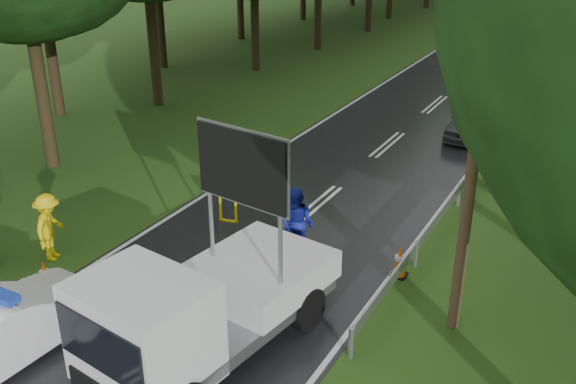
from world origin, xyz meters
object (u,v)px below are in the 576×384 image
Objects in this scene: civilian at (297,224)px; queue_car_third at (522,43)px; work_truck at (198,308)px; queue_car_second at (514,75)px; barrier at (259,202)px; queue_car_fourth at (561,25)px; officer at (275,185)px; police_sedan at (3,328)px; queue_car_first at (473,120)px.

civilian reaches higher than queue_car_third.
work_truck reaches higher than queue_car_second.
barrier is 0.55× the size of queue_car_fourth.
police_sedan is at bearing 37.40° from officer.
officer is 17.44m from queue_car_second.
barrier is 1.01m from officer.
civilian is 27.30m from queue_car_third.
civilian is at bearing -42.07° from barrier.
queue_car_second is at bearing 94.89° from work_truck.
work_truck reaches higher than queue_car_third.
work_truck is 6.76m from officer.
barrier is 1.37× the size of officer.
queue_car_first is 7.55m from queue_car_second.
queue_car_second is 16.53m from queue_car_fourth.
barrier is 0.63× the size of queue_car_first.
queue_car_third is at bearing -105.23° from queue_car_fourth.
queue_car_first is (3.28, 10.55, -0.11)m from barrier.
queue_car_third is at bearing 94.09° from queue_car_first.
queue_car_first is 0.88× the size of queue_car_fourth.
officer reaches higher than queue_car_second.
queue_car_third is (-1.12, 8.20, 0.03)m from queue_car_second.
civilian is 0.36× the size of queue_car_second.
police_sedan reaches higher than barrier.
civilian is 35.67m from queue_car_fourth.
police_sedan reaches higher than queue_car_fourth.
civilian is 0.50× the size of queue_car_first.
police_sedan reaches higher than queue_car_second.
police_sedan is 8.39m from officer.
civilian is at bearing -100.23° from queue_car_fourth.
police_sedan is 25.82m from queue_car_second.
queue_car_fourth is at bearing 96.33° from work_truck.
queue_car_first is (1.58, 11.55, -0.30)m from civilian.
queue_car_second reaches higher than queue_car_fourth.
queue_car_second is at bearing -97.57° from queue_car_fourth.
queue_car_first is at bearing 93.52° from work_truck.
queue_car_second reaches higher than barrier.
work_truck is 2.44× the size of barrier.
barrier is at bearing -107.83° from queue_car_second.
officer reaches higher than barrier.
barrier is at bearing 50.50° from officer.
officer reaches higher than queue_car_first.
work_truck is at bearing -148.54° from police_sedan.
officer is (-0.06, 1.00, 0.11)m from barrier.
queue_car_second is at bearing -97.85° from police_sedan.
police_sedan is at bearing -104.10° from queue_car_fourth.
queue_car_fourth is (1.66, 35.63, -0.24)m from civilian.
queue_car_third is (-1.04, 15.75, 0.15)m from queue_car_first.
queue_car_third is (3.68, 33.57, 0.07)m from police_sedan.
work_truck is 23.59m from queue_car_second.
work_truck is 3.34× the size of officer.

